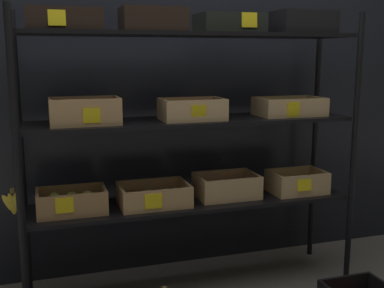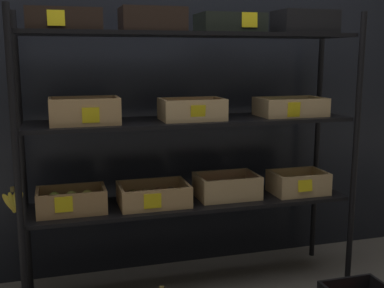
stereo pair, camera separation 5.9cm
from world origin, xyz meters
name	(u,v)px [view 1 (the left image)]	position (x,y,z in m)	size (l,w,h in m)	color
ground_plane	(192,286)	(0.00, 0.00, 0.00)	(10.00, 10.00, 0.00)	#605B56
storefront_wall	(172,58)	(0.00, 0.40, 1.28)	(4.16, 0.12, 2.56)	black
display_rack	(191,119)	(-0.01, -0.01, 0.96)	(1.88, 0.44, 1.54)	black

